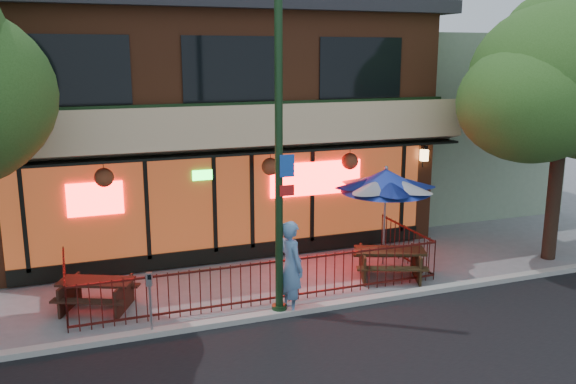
% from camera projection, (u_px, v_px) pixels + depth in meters
% --- Properties ---
extents(ground, '(80.00, 80.00, 0.00)m').
position_uv_depth(ground, '(273.00, 307.00, 13.23)').
color(ground, gray).
rests_on(ground, ground).
extents(curb, '(80.00, 0.25, 0.12)m').
position_uv_depth(curb, '(281.00, 313.00, 12.76)').
color(curb, '#999993').
rests_on(curb, ground).
extents(restaurant_building, '(12.96, 9.49, 8.05)m').
position_uv_depth(restaurant_building, '(198.00, 95.00, 18.82)').
color(restaurant_building, brown).
rests_on(restaurant_building, ground).
extents(neighbor_building, '(6.00, 7.00, 6.00)m').
position_uv_depth(neighbor_building, '(434.00, 119.00, 22.65)').
color(neighbor_building, gray).
rests_on(neighbor_building, ground).
extents(patio_fence, '(8.44, 2.62, 1.00)m').
position_uv_depth(patio_fence, '(266.00, 272.00, 13.55)').
color(patio_fence, '#41110E').
rests_on(patio_fence, ground).
extents(street_light, '(0.43, 0.32, 7.00)m').
position_uv_depth(street_light, '(279.00, 168.00, 12.16)').
color(street_light, '#163118').
rests_on(street_light, ground).
extents(street_tree_right, '(4.80, 4.80, 7.02)m').
position_uv_depth(street_tree_right, '(565.00, 70.00, 15.39)').
color(street_tree_right, '#2E2017').
rests_on(street_tree_right, ground).
extents(picnic_table_left, '(1.90, 1.72, 0.66)m').
position_uv_depth(picnic_table_left, '(96.00, 290.00, 13.00)').
color(picnic_table_left, '#311A12').
rests_on(picnic_table_left, ground).
extents(picnic_table_right, '(2.04, 1.82, 0.72)m').
position_uv_depth(picnic_table_right, '(390.00, 259.00, 14.86)').
color(picnic_table_right, '#2F2110').
rests_on(picnic_table_right, ground).
extents(patio_umbrella, '(2.28, 2.28, 2.61)m').
position_uv_depth(patio_umbrella, '(386.00, 181.00, 15.45)').
color(patio_umbrella, gray).
rests_on(patio_umbrella, ground).
extents(pedestrian, '(0.61, 0.81, 2.00)m').
position_uv_depth(pedestrian, '(291.00, 267.00, 12.78)').
color(pedestrian, '#5C88B9').
rests_on(pedestrian, ground).
extents(parking_meter_near, '(0.14, 0.13, 1.30)m').
position_uv_depth(parking_meter_near, '(150.00, 293.00, 11.69)').
color(parking_meter_near, '#979A9F').
rests_on(parking_meter_near, ground).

